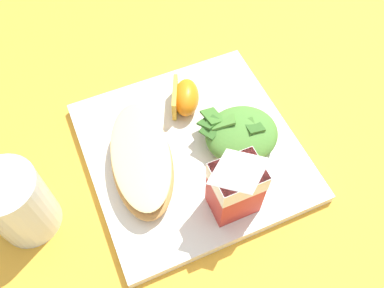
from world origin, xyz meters
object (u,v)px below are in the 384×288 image
at_px(white_plate, 192,151).
at_px(drinking_clear_cup, 18,204).
at_px(green_salad_pile, 241,134).
at_px(orange_wedge_front, 185,97).
at_px(cheesy_pizza_bread, 141,157).
at_px(milk_carton, 236,184).

height_order(white_plate, drinking_clear_cup, drinking_clear_cup).
relative_size(green_salad_pile, drinking_clear_cup, 1.01).
xyz_separation_m(white_plate, orange_wedge_front, (-0.02, -0.07, 0.03)).
xyz_separation_m(cheesy_pizza_bread, green_salad_pile, (-0.14, 0.02, 0.00)).
distance_m(cheesy_pizza_bread, green_salad_pile, 0.14).
bearing_deg(white_plate, cheesy_pizza_bread, -3.34).
bearing_deg(orange_wedge_front, cheesy_pizza_bread, 35.91).
bearing_deg(orange_wedge_front, white_plate, 74.49).
height_order(white_plate, cheesy_pizza_bread, cheesy_pizza_bread).
bearing_deg(drinking_clear_cup, green_salad_pile, 178.31).
xyz_separation_m(orange_wedge_front, drinking_clear_cup, (0.25, 0.08, 0.02)).
bearing_deg(drinking_clear_cup, orange_wedge_front, -162.17).
xyz_separation_m(milk_carton, drinking_clear_cup, (0.24, -0.09, -0.02)).
relative_size(white_plate, orange_wedge_front, 4.03).
bearing_deg(white_plate, milk_carton, 97.95).
bearing_deg(green_salad_pile, milk_carton, 57.27).
distance_m(white_plate, green_salad_pile, 0.07).
relative_size(milk_carton, orange_wedge_front, 1.58).
xyz_separation_m(white_plate, green_salad_pile, (-0.06, 0.02, 0.03)).
xyz_separation_m(cheesy_pizza_bread, drinking_clear_cup, (0.16, 0.01, 0.02)).
bearing_deg(green_salad_pile, drinking_clear_cup, -1.69).
height_order(cheesy_pizza_bread, drinking_clear_cup, drinking_clear_cup).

